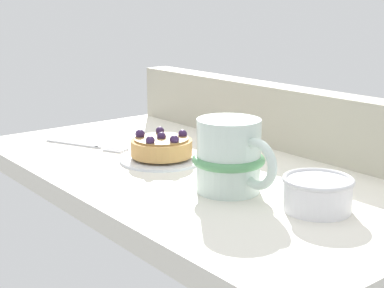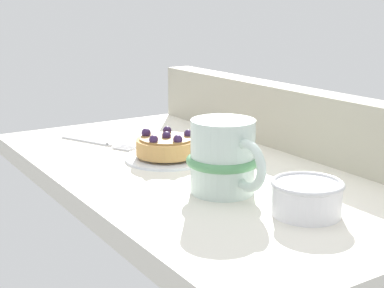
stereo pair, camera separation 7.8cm
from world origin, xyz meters
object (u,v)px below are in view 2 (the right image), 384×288
Objects in this scene: coffee_mug at (224,157)px; sugar_bowl at (307,197)px; dessert_plate at (167,157)px; dessert_fork at (98,142)px; raspberry_tart at (167,145)px.

sugar_bowl is at bearing 16.72° from coffee_mug.
dessert_fork is at bearing -161.77° from dessert_plate.
raspberry_tart is 28.33cm from sugar_bowl.
dessert_plate is at bearing 174.64° from coffee_mug.
raspberry_tart is at bearing -174.22° from dessert_plate.
coffee_mug reaches higher than raspberry_tart.
dessert_fork is at bearing -171.21° from sugar_bowl.
dessert_plate is at bearing 5.78° from raspberry_tart.
raspberry_tart is 17.25cm from coffee_mug.
dessert_fork is (-14.77, -4.87, -1.95)cm from raspberry_tart.
coffee_mug reaches higher than sugar_bowl.
raspberry_tart reaches higher than dessert_fork.
dessert_plate is 28.38cm from sugar_bowl.
dessert_plate is 15.55cm from dessert_fork.
dessert_plate is at bearing 18.23° from dessert_fork.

